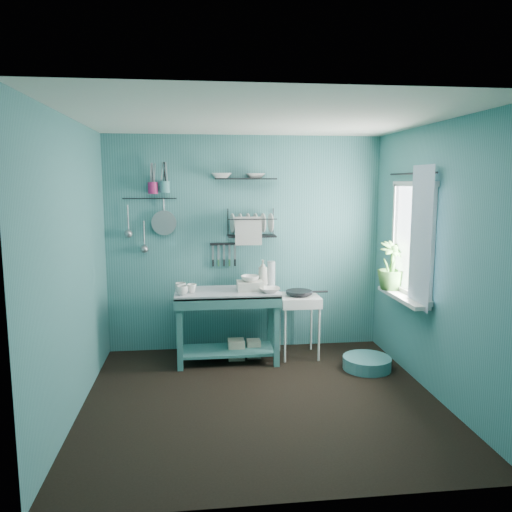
{
  "coord_description": "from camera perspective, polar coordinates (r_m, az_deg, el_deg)",
  "views": [
    {
      "loc": [
        -0.56,
        -4.28,
        1.96
      ],
      "look_at": [
        0.05,
        0.85,
        1.2
      ],
      "focal_mm": 35.0,
      "sensor_mm": 36.0,
      "label": 1
    }
  ],
  "objects": [
    {
      "name": "shelf_bowl_left",
      "position": [
        5.69,
        -3.99,
        9.07
      ],
      "size": [
        0.24,
        0.24,
        0.06
      ],
      "primitive_type": "imported",
      "rotation": [
        0.0,
        0.0,
        -0.05
      ],
      "color": "silver",
      "rests_on": "upper_shelf"
    },
    {
      "name": "wash_tub",
      "position": [
        5.44,
        -0.69,
        -3.43
      ],
      "size": [
        0.28,
        0.22,
        0.1
      ],
      "primitive_type": "cube",
      "color": "#B9B6A9",
      "rests_on": "work_counter"
    },
    {
      "name": "ladle_inner",
      "position": [
        5.8,
        -12.67,
        2.46
      ],
      "size": [
        0.01,
        0.01,
        0.3
      ],
      "primitive_type": "cylinder",
      "color": "gray",
      "rests_on": "wall_back"
    },
    {
      "name": "ceiling",
      "position": [
        4.35,
        0.7,
        15.49
      ],
      "size": [
        3.2,
        3.2,
        0.0
      ],
      "primitive_type": "plane",
      "rotation": [
        3.14,
        0.0,
        0.0
      ],
      "color": "silver",
      "rests_on": "ground"
    },
    {
      "name": "wall_left",
      "position": [
        4.46,
        -20.16,
        -1.31
      ],
      "size": [
        0.0,
        3.0,
        3.0
      ],
      "primitive_type": "plane",
      "rotation": [
        1.57,
        0.0,
        1.57
      ],
      "color": "#377070",
      "rests_on": "ground"
    },
    {
      "name": "colander",
      "position": [
        5.76,
        -10.47,
        3.75
      ],
      "size": [
        0.28,
        0.03,
        0.28
      ],
      "primitive_type": "cylinder",
      "rotation": [
        1.54,
        0.0,
        0.0
      ],
      "color": "gray",
      "rests_on": "wall_back"
    },
    {
      "name": "wall_front",
      "position": [
        2.93,
        4.5,
        -5.74
      ],
      "size": [
        3.2,
        0.0,
        3.2
      ],
      "primitive_type": "plane",
      "rotation": [
        -1.57,
        0.0,
        0.0
      ],
      "color": "#377070",
      "rests_on": "ground"
    },
    {
      "name": "upper_shelf",
      "position": [
        5.71,
        -1.11,
        8.81
      ],
      "size": [
        0.72,
        0.29,
        0.01
      ],
      "primitive_type": "cube",
      "rotation": [
        0.0,
        0.0,
        -0.16
      ],
      "color": "black",
      "rests_on": "wall_back"
    },
    {
      "name": "counter_bowl",
      "position": [
        5.35,
        1.59,
        -3.91
      ],
      "size": [
        0.22,
        0.22,
        0.05
      ],
      "primitive_type": "imported",
      "color": "silver",
      "rests_on": "work_counter"
    },
    {
      "name": "mug_left",
      "position": [
        5.28,
        -8.45,
        -3.91
      ],
      "size": [
        0.12,
        0.12,
        0.1
      ],
      "primitive_type": "imported",
      "color": "silver",
      "rests_on": "work_counter"
    },
    {
      "name": "knife_strip",
      "position": [
        5.8,
        -3.7,
        1.38
      ],
      "size": [
        0.32,
        0.03,
        0.03
      ],
      "primitive_type": "cube",
      "rotation": [
        0.0,
        0.0,
        0.04
      ],
      "color": "black",
      "rests_on": "wall_back"
    },
    {
      "name": "mug_mid",
      "position": [
        5.38,
        -7.35,
        -3.69
      ],
      "size": [
        0.14,
        0.14,
        0.09
      ],
      "primitive_type": "imported",
      "rotation": [
        0.0,
        0.0,
        0.52
      ],
      "color": "silver",
      "rests_on": "work_counter"
    },
    {
      "name": "shelf_bowl_right",
      "position": [
        5.72,
        -0.06,
        9.68
      ],
      "size": [
        0.22,
        0.22,
        0.05
      ],
      "primitive_type": "imported",
      "rotation": [
        0.0,
        0.0,
        -0.02
      ],
      "color": "silver",
      "rests_on": "upper_shelf"
    },
    {
      "name": "frying_pan",
      "position": [
        5.64,
        4.94,
        -4.14
      ],
      "size": [
        0.3,
        0.3,
        0.03
      ],
      "primitive_type": "cylinder",
      "color": "black",
      "rests_on": "hotplate_stand"
    },
    {
      "name": "curtain_rod",
      "position": [
        5.18,
        17.37,
        8.98
      ],
      "size": [
        0.02,
        1.05,
        0.02
      ],
      "primitive_type": "cylinder",
      "rotation": [
        1.57,
        0.0,
        0.0
      ],
      "color": "black",
      "rests_on": "wall_right"
    },
    {
      "name": "mug_right",
      "position": [
        5.44,
        -8.61,
        -3.55
      ],
      "size": [
        0.17,
        0.17,
        0.1
      ],
      "primitive_type": "imported",
      "rotation": [
        0.0,
        0.0,
        1.05
      ],
      "color": "silver",
      "rests_on": "work_counter"
    },
    {
      "name": "storage_tin_small",
      "position": [
        5.74,
        -0.28,
        -10.53
      ],
      "size": [
        0.15,
        0.15,
        0.2
      ],
      "primitive_type": "cube",
      "color": "gray",
      "rests_on": "floor"
    },
    {
      "name": "potted_plant",
      "position": [
        5.5,
        15.19,
        -1.07
      ],
      "size": [
        0.38,
        0.38,
        0.51
      ],
      "primitive_type": "imported",
      "rotation": [
        0.0,
        0.0,
        0.41
      ],
      "color": "#396D2B",
      "rests_on": "windowsill"
    },
    {
      "name": "hook_rail",
      "position": [
        5.78,
        -12.07,
        6.45
      ],
      "size": [
        0.6,
        0.01,
        0.01
      ],
      "primitive_type": "cylinder",
      "rotation": [
        0.0,
        1.57,
        0.0
      ],
      "color": "black",
      "rests_on": "wall_back"
    },
    {
      "name": "storage_tin_large",
      "position": [
        5.69,
        -2.28,
        -10.6
      ],
      "size": [
        0.18,
        0.18,
        0.22
      ],
      "primitive_type": "cube",
      "color": "gray",
      "rests_on": "floor"
    },
    {
      "name": "wall_right",
      "position": [
        4.85,
        19.76,
        -0.56
      ],
      "size": [
        0.0,
        3.0,
        3.0
      ],
      "primitive_type": "plane",
      "rotation": [
        1.57,
        0.0,
        -1.57
      ],
      "color": "#377070",
      "rests_on": "ground"
    },
    {
      "name": "water_bottle",
      "position": [
        5.69,
        1.75,
        -1.98
      ],
      "size": [
        0.09,
        0.09,
        0.28
      ],
      "primitive_type": "cylinder",
      "color": "#AEBCC2",
      "rests_on": "work_counter"
    },
    {
      "name": "floor",
      "position": [
        4.74,
        0.64,
        -16.05
      ],
      "size": [
        3.2,
        3.2,
        0.0
      ],
      "primitive_type": "plane",
      "color": "black",
      "rests_on": "ground"
    },
    {
      "name": "floor_basin",
      "position": [
        5.54,
        12.56,
        -11.85
      ],
      "size": [
        0.51,
        0.51,
        0.13
      ],
      "primitive_type": "cylinder",
      "color": "teal",
      "rests_on": "floor"
    },
    {
      "name": "hotplate_stand",
      "position": [
        5.73,
        4.89,
        -7.95
      ],
      "size": [
        0.48,
        0.48,
        0.7
      ],
      "primitive_type": "cube",
      "rotation": [
        0.0,
        0.0,
        -0.1
      ],
      "color": "silver",
      "rests_on": "floor"
    },
    {
      "name": "dish_rack",
      "position": [
        5.7,
        -0.5,
        3.81
      ],
      "size": [
        0.56,
        0.26,
        0.32
      ],
      "primitive_type": "cube",
      "rotation": [
        0.0,
        0.0,
        0.03
      ],
      "color": "black",
      "rests_on": "wall_back"
    },
    {
      "name": "window_glass",
      "position": [
        5.23,
        17.51,
        1.82
      ],
      "size": [
        0.0,
        1.1,
        1.1
      ],
      "primitive_type": "plane",
      "rotation": [
        1.57,
        0.0,
        1.57
      ],
      "color": "white",
      "rests_on": "wall_right"
    },
    {
      "name": "wall_back",
      "position": [
        5.85,
        -1.24,
        1.4
      ],
      "size": [
        3.2,
        0.0,
        3.2
      ],
      "primitive_type": "plane",
      "rotation": [
        1.57,
        0.0,
        0.0
      ],
      "color": "#377070",
      "rests_on": "ground"
    },
    {
      "name": "soap_bottle",
      "position": [
        5.66,
        0.78,
        -1.95
      ],
      "size": [
        0.11,
        0.12,
        0.3
      ],
      "primitive_type": "imported",
      "color": "#B9B6A9",
      "rests_on": "work_counter"
    },
    {
      "name": "curtain",
      "position": [
        4.92,
        18.27,
        1.99
      ],
      "size": [
        0.0,
        1.35,
        1.35
      ],
      "primitive_type": "plane",
      "rotation": [
        1.57,
        0.0,
        1.57
      ],
      "color": "silver",
      "rests_on": "wall_right"
    },
    {
      "name": "tub_bowl",
      "position": [
        5.43,
        -0.69,
        -2.6
      ],
      "size": [
        0.2,
        0.19,
        0.06
      ],
      "primitive_type": "imported",
      "color": "silver",
      "rests_on": "wash_tub"
    },
    {
      "name": "work_counter",
      "position": [
        5.55,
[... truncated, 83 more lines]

